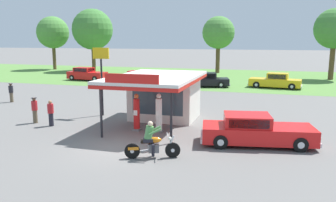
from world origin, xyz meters
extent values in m
plane|color=slate|center=(0.00, 0.00, 0.00)|extent=(300.00, 300.00, 0.00)
cube|color=#56843D|center=(0.00, 30.00, 0.00)|extent=(120.00, 24.00, 0.01)
cube|color=silver|center=(0.32, 6.23, 1.35)|extent=(3.84, 3.13, 2.70)
cube|color=#384C56|center=(0.32, 4.69, 1.40)|extent=(3.07, 0.05, 1.73)
cube|color=silver|center=(0.32, 4.44, 2.78)|extent=(4.54, 7.21, 0.16)
cube|color=red|center=(0.32, 4.44, 2.60)|extent=(4.54, 7.21, 0.18)
cube|color=red|center=(0.32, 0.87, 3.08)|extent=(2.69, 0.08, 0.44)
cylinder|color=black|center=(2.13, 1.24, 1.35)|extent=(0.12, 0.12, 2.70)
cylinder|color=black|center=(-1.50, 1.24, 1.35)|extent=(0.12, 0.12, 2.70)
cube|color=slate|center=(-0.32, 3.02, 0.05)|extent=(0.44, 0.44, 0.10)
cylinder|color=red|center=(-0.32, 3.02, 0.92)|extent=(0.34, 0.34, 1.64)
cube|color=white|center=(-0.32, 2.84, 1.00)|extent=(0.22, 0.02, 0.28)
sphere|color=orange|center=(-0.32, 3.02, 1.88)|extent=(0.26, 0.26, 0.26)
cube|color=slate|center=(0.95, 3.02, 0.05)|extent=(0.44, 0.44, 0.10)
cylinder|color=silver|center=(0.95, 3.02, 0.95)|extent=(0.34, 0.34, 1.70)
cube|color=white|center=(0.95, 2.84, 1.04)|extent=(0.22, 0.02, 0.28)
sphere|color=white|center=(0.95, 3.02, 1.94)|extent=(0.26, 0.26, 0.26)
cylinder|color=black|center=(2.72, -0.59, 0.32)|extent=(0.63, 0.32, 0.64)
cylinder|color=silver|center=(2.72, -0.59, 0.32)|extent=(0.19, 0.17, 0.16)
cylinder|color=black|center=(1.14, -1.18, 0.32)|extent=(0.63, 0.32, 0.64)
cylinder|color=silver|center=(1.14, -1.18, 0.32)|extent=(0.19, 0.17, 0.16)
ellipsoid|color=orange|center=(2.03, -0.85, 0.78)|extent=(0.61, 0.42, 0.24)
cube|color=#59595E|center=(1.98, -0.87, 0.42)|extent=(0.50, 0.38, 0.36)
cube|color=black|center=(1.70, -0.97, 0.72)|extent=(0.54, 0.41, 0.10)
cylinder|color=silver|center=(2.63, -0.63, 0.60)|extent=(0.37, 0.19, 0.71)
cylinder|color=silver|center=(2.52, -0.67, 0.98)|extent=(0.28, 0.67, 0.04)
sphere|color=silver|center=(2.61, -0.64, 0.82)|extent=(0.16, 0.16, 0.16)
cube|color=orange|center=(1.19, -1.16, 0.44)|extent=(0.48, 0.32, 0.12)
cylinder|color=silver|center=(1.56, -0.88, 0.28)|extent=(0.69, 0.32, 0.18)
cube|color=black|center=(1.76, -0.95, 0.78)|extent=(0.49, 0.46, 0.14)
cylinder|color=black|center=(1.90, -0.73, 0.38)|extent=(0.19, 0.26, 0.56)
cylinder|color=black|center=(2.01, -1.03, 0.38)|extent=(0.19, 0.26, 0.56)
cylinder|color=#4C8C4C|center=(1.80, -0.93, 1.09)|extent=(0.50, 0.44, 0.60)
sphere|color=beige|center=(1.86, -0.91, 1.47)|extent=(0.22, 0.22, 0.22)
cylinder|color=#4C8C4C|center=(1.96, -0.66, 1.18)|extent=(0.53, 0.27, 0.31)
cylinder|color=#4C8C4C|center=(2.10, -1.04, 1.18)|extent=(0.53, 0.27, 0.31)
cube|color=red|center=(6.05, 2.24, 0.54)|extent=(5.35, 2.72, 0.73)
cube|color=red|center=(5.56, 2.15, 1.17)|extent=(2.34, 1.98, 0.53)
cube|color=#283847|center=(6.57, 2.33, 1.17)|extent=(0.29, 1.45, 0.42)
cube|color=#283847|center=(5.42, 2.95, 1.17)|extent=(1.76, 0.33, 0.40)
cube|color=#283847|center=(5.70, 1.35, 1.17)|extent=(1.76, 0.33, 0.40)
cube|color=silver|center=(8.60, 2.68, 0.30)|extent=(0.42, 1.78, 0.18)
cube|color=silver|center=(3.51, 1.80, 0.30)|extent=(0.42, 1.78, 0.18)
sphere|color=white|center=(8.51, 3.27, 0.58)|extent=(0.18, 0.18, 0.18)
sphere|color=white|center=(8.71, 2.09, 0.58)|extent=(0.18, 0.18, 0.18)
cylinder|color=black|center=(7.61, 3.40, 0.33)|extent=(0.68, 0.31, 0.66)
cylinder|color=silver|center=(7.61, 3.40, 0.33)|extent=(0.33, 0.27, 0.30)
cylinder|color=black|center=(7.91, 1.67, 0.33)|extent=(0.68, 0.31, 0.66)
cylinder|color=silver|center=(7.91, 1.67, 0.33)|extent=(0.33, 0.27, 0.30)
cylinder|color=black|center=(4.20, 2.81, 0.33)|extent=(0.68, 0.31, 0.66)
cylinder|color=silver|center=(4.20, 2.81, 0.33)|extent=(0.33, 0.27, 0.30)
cylinder|color=black|center=(4.49, 1.08, 0.33)|extent=(0.68, 0.31, 0.66)
cylinder|color=silver|center=(4.49, 1.08, 0.33)|extent=(0.33, 0.27, 0.30)
cube|color=red|center=(-7.23, 21.51, 0.54)|extent=(5.10, 2.27, 0.71)
cube|color=red|center=(-7.57, 21.48, 1.15)|extent=(2.04, 1.77, 0.52)
cube|color=#283847|center=(-6.64, 21.56, 1.15)|extent=(0.17, 1.41, 0.41)
cube|color=#283847|center=(-7.64, 22.26, 1.15)|extent=(1.61, 0.18, 0.39)
cube|color=#283847|center=(-7.50, 20.70, 1.15)|extent=(1.61, 0.18, 0.39)
cube|color=silver|center=(-4.74, 21.74, 0.30)|extent=(0.28, 1.73, 0.18)
cube|color=silver|center=(-9.73, 21.27, 0.30)|extent=(0.28, 1.73, 0.18)
sphere|color=white|center=(-4.78, 22.32, 0.57)|extent=(0.18, 0.18, 0.18)
sphere|color=white|center=(-4.67, 21.16, 0.57)|extent=(0.18, 0.18, 0.18)
cylinder|color=black|center=(-5.63, 22.51, 0.33)|extent=(0.68, 0.26, 0.66)
cylinder|color=silver|center=(-5.63, 22.51, 0.33)|extent=(0.32, 0.25, 0.30)
cylinder|color=black|center=(-5.48, 20.82, 0.33)|extent=(0.68, 0.26, 0.66)
cylinder|color=silver|center=(-5.48, 20.82, 0.33)|extent=(0.32, 0.25, 0.30)
cylinder|color=black|center=(-8.99, 22.19, 0.33)|extent=(0.68, 0.26, 0.66)
cylinder|color=silver|center=(-8.99, 22.19, 0.33)|extent=(0.32, 0.25, 0.30)
cylinder|color=black|center=(-8.83, 20.51, 0.33)|extent=(0.68, 0.26, 0.66)
cylinder|color=silver|center=(-8.83, 20.51, 0.33)|extent=(0.32, 0.25, 0.30)
cube|color=red|center=(-14.42, 22.54, 0.60)|extent=(4.88, 2.21, 0.84)
cube|color=red|center=(-14.88, 22.58, 1.28)|extent=(2.25, 1.75, 0.51)
cube|color=#283847|center=(-13.84, 22.48, 1.28)|extent=(0.17, 1.38, 0.41)
cube|color=#283847|center=(-14.81, 23.34, 1.28)|extent=(1.79, 0.20, 0.39)
cube|color=#283847|center=(-14.95, 21.82, 1.28)|extent=(1.79, 0.20, 0.39)
cube|color=silver|center=(-12.04, 22.31, 0.30)|extent=(0.28, 1.69, 0.18)
cube|color=silver|center=(-16.81, 22.76, 0.30)|extent=(0.28, 1.69, 0.18)
sphere|color=white|center=(-11.97, 22.88, 0.64)|extent=(0.18, 0.18, 0.18)
sphere|color=white|center=(-12.08, 21.75, 0.64)|extent=(0.18, 0.18, 0.18)
cylinder|color=black|center=(-12.74, 23.21, 0.33)|extent=(0.68, 0.26, 0.66)
cylinder|color=silver|center=(-12.74, 23.21, 0.33)|extent=(0.32, 0.25, 0.30)
cylinder|color=black|center=(-12.90, 21.56, 0.33)|extent=(0.68, 0.26, 0.66)
cylinder|color=silver|center=(-12.90, 21.56, 0.33)|extent=(0.32, 0.25, 0.30)
cylinder|color=black|center=(-15.95, 23.51, 0.33)|extent=(0.68, 0.26, 0.66)
cylinder|color=silver|center=(-15.95, 23.51, 0.33)|extent=(0.32, 0.25, 0.30)
cylinder|color=black|center=(-16.10, 21.86, 0.33)|extent=(0.68, 0.26, 0.66)
cylinder|color=silver|center=(-16.10, 21.86, 0.33)|extent=(0.32, 0.25, 0.30)
cube|color=gold|center=(7.13, 22.13, 0.55)|extent=(5.19, 2.45, 0.74)
cube|color=gold|center=(7.37, 22.10, 1.22)|extent=(2.19, 1.83, 0.60)
cube|color=#283847|center=(6.40, 22.23, 1.22)|extent=(0.23, 1.38, 0.48)
cube|color=#283847|center=(7.26, 21.34, 1.22)|extent=(1.69, 0.26, 0.46)
cube|color=#283847|center=(7.47, 22.86, 1.22)|extent=(1.69, 0.26, 0.46)
cube|color=silver|center=(4.63, 22.48, 0.30)|extent=(0.35, 1.69, 0.18)
cube|color=silver|center=(9.64, 21.78, 0.30)|extent=(0.35, 1.69, 0.18)
sphere|color=white|center=(4.54, 21.91, 0.59)|extent=(0.18, 0.18, 0.18)
sphere|color=white|center=(4.69, 23.04, 0.59)|extent=(0.18, 0.18, 0.18)
cylinder|color=black|center=(5.33, 21.54, 0.33)|extent=(0.68, 0.29, 0.66)
cylinder|color=silver|center=(5.33, 21.54, 0.33)|extent=(0.32, 0.26, 0.30)
cylinder|color=black|center=(5.56, 23.19, 0.33)|extent=(0.68, 0.29, 0.66)
cylinder|color=silver|center=(5.56, 23.19, 0.33)|extent=(0.32, 0.26, 0.30)
cylinder|color=black|center=(8.70, 21.07, 0.33)|extent=(0.68, 0.29, 0.66)
cylinder|color=silver|center=(8.70, 21.07, 0.33)|extent=(0.32, 0.26, 0.30)
cylinder|color=black|center=(8.93, 22.72, 0.33)|extent=(0.68, 0.29, 0.66)
cylinder|color=silver|center=(8.93, 22.72, 0.33)|extent=(0.32, 0.26, 0.30)
cube|color=black|center=(-0.06, 20.97, 0.54)|extent=(5.58, 3.13, 0.71)
cube|color=black|center=(0.26, 21.04, 1.18)|extent=(2.38, 2.14, 0.57)
cube|color=#283847|center=(-0.71, 20.81, 1.18)|extent=(0.40, 1.49, 0.46)
cube|color=#283847|center=(0.45, 20.22, 1.18)|extent=(1.69, 0.44, 0.44)
cube|color=#283847|center=(0.06, 21.86, 1.18)|extent=(1.69, 0.44, 0.44)
cube|color=silver|center=(-2.65, 20.34, 0.30)|extent=(0.55, 1.83, 0.18)
cube|color=silver|center=(2.53, 21.59, 0.30)|extent=(0.55, 1.83, 0.18)
sphere|color=white|center=(-2.51, 19.73, 0.57)|extent=(0.18, 0.18, 0.18)
sphere|color=white|center=(-2.81, 20.94, 0.57)|extent=(0.18, 0.18, 0.18)
cylinder|color=black|center=(-1.59, 19.66, 0.33)|extent=(0.69, 0.35, 0.66)
cylinder|color=silver|center=(-1.59, 19.66, 0.33)|extent=(0.34, 0.28, 0.30)
cylinder|color=black|center=(-2.01, 21.43, 0.33)|extent=(0.69, 0.35, 0.66)
cylinder|color=silver|center=(-2.01, 21.43, 0.33)|extent=(0.34, 0.28, 0.30)
cylinder|color=black|center=(1.90, 20.50, 0.33)|extent=(0.69, 0.35, 0.66)
cylinder|color=silver|center=(1.90, 20.50, 0.33)|extent=(0.34, 0.28, 0.30)
cylinder|color=black|center=(1.47, 22.28, 0.33)|extent=(0.69, 0.35, 0.66)
cylinder|color=silver|center=(1.47, 22.28, 0.33)|extent=(0.34, 0.28, 0.30)
cylinder|color=brown|center=(-6.67, 2.83, 0.39)|extent=(0.26, 0.26, 0.77)
cylinder|color=#B21E23|center=(-6.67, 2.83, 1.05)|extent=(0.34, 0.34, 0.55)
sphere|color=brown|center=(-6.67, 2.83, 1.43)|extent=(0.21, 0.21, 0.21)
cylinder|color=black|center=(-6.67, 2.83, 1.50)|extent=(0.34, 0.34, 0.02)
cylinder|color=black|center=(-5.33, 2.48, 0.38)|extent=(0.26, 0.26, 0.75)
cylinder|color=#B21E23|center=(-5.33, 2.48, 1.02)|extent=(0.34, 0.34, 0.53)
sphere|color=#9E704C|center=(-5.33, 2.48, 1.38)|extent=(0.20, 0.20, 0.20)
cylinder|color=brown|center=(-12.84, 8.01, 0.38)|extent=(0.26, 0.26, 0.76)
cylinder|color=black|center=(-12.84, 8.01, 1.03)|extent=(0.34, 0.34, 0.54)
sphere|color=brown|center=(-12.84, 8.01, 1.40)|extent=(0.21, 0.21, 0.21)
cylinder|color=black|center=(-12.84, 8.01, 1.47)|extent=(0.33, 0.33, 0.02)
cylinder|color=brown|center=(-0.71, 36.01, 2.04)|extent=(0.59, 0.59, 4.07)
sphere|color=#4C893D|center=(-0.71, 36.01, 5.81)|extent=(4.64, 4.64, 4.64)
cylinder|color=brown|center=(13.79, 31.61, 2.17)|extent=(0.60, 0.60, 4.34)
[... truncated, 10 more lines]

